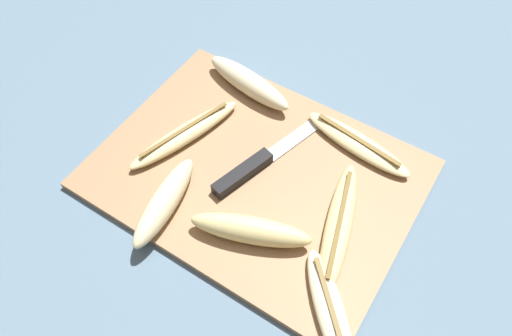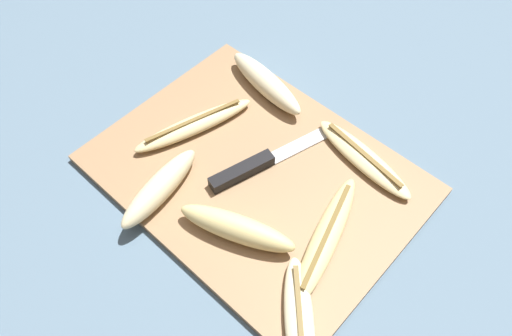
% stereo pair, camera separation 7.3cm
% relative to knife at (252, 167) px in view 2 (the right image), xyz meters
% --- Properties ---
extents(ground_plane, '(4.00, 4.00, 0.00)m').
position_rel_knife_xyz_m(ground_plane, '(0.01, 0.00, -0.02)').
color(ground_plane, slate).
extents(cutting_board, '(0.46, 0.34, 0.01)m').
position_rel_knife_xyz_m(cutting_board, '(0.01, 0.00, -0.01)').
color(cutting_board, '#997551').
rests_on(cutting_board, ground_plane).
extents(knife, '(0.08, 0.21, 0.02)m').
position_rel_knife_xyz_m(knife, '(0.00, 0.00, 0.00)').
color(knife, black).
rests_on(knife, cutting_board).
extents(banana_pale_long, '(0.14, 0.14, 0.02)m').
position_rel_knife_xyz_m(banana_pale_long, '(0.20, -0.13, 0.00)').
color(banana_pale_long, beige).
rests_on(banana_pale_long, cutting_board).
extents(banana_mellow_near, '(0.09, 0.20, 0.02)m').
position_rel_knife_xyz_m(banana_mellow_near, '(-0.12, -0.00, 0.00)').
color(banana_mellow_near, beige).
rests_on(banana_mellow_near, cutting_board).
extents(banana_ripe_center, '(0.19, 0.07, 0.02)m').
position_rel_knife_xyz_m(banana_ripe_center, '(0.11, 0.12, 0.00)').
color(banana_ripe_center, beige).
rests_on(banana_ripe_center, cutting_board).
extents(banana_golden_short, '(0.17, 0.09, 0.04)m').
position_rel_knife_xyz_m(banana_golden_short, '(0.06, -0.09, 0.01)').
color(banana_golden_short, '#EDD689').
rests_on(banana_golden_short, cutting_board).
extents(banana_cream_curved, '(0.06, 0.16, 0.04)m').
position_rel_knife_xyz_m(banana_cream_curved, '(-0.07, -0.12, 0.01)').
color(banana_cream_curved, beige).
rests_on(banana_cream_curved, cutting_board).
extents(banana_spotted_left, '(0.09, 0.21, 0.02)m').
position_rel_knife_xyz_m(banana_spotted_left, '(0.15, -0.02, 0.00)').
color(banana_spotted_left, '#DBC684').
rests_on(banana_spotted_left, cutting_board).
extents(banana_bright_far, '(0.17, 0.06, 0.04)m').
position_rel_knife_xyz_m(banana_bright_far, '(-0.09, 0.13, 0.01)').
color(banana_bright_far, beige).
rests_on(banana_bright_far, cutting_board).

